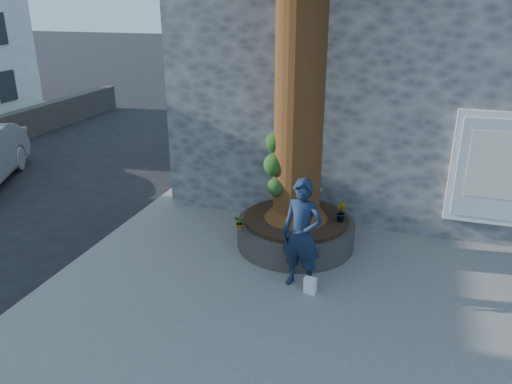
% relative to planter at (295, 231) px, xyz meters
% --- Properties ---
extents(ground, '(120.00, 120.00, 0.00)m').
position_rel_planter_xyz_m(ground, '(-0.80, -2.00, -0.41)').
color(ground, black).
rests_on(ground, ground).
extents(pavement, '(9.00, 8.00, 0.12)m').
position_rel_planter_xyz_m(pavement, '(0.70, -1.00, -0.35)').
color(pavement, slate).
rests_on(pavement, ground).
extents(yellow_line, '(0.10, 30.00, 0.01)m').
position_rel_planter_xyz_m(yellow_line, '(-3.85, -1.00, -0.41)').
color(yellow_line, yellow).
rests_on(yellow_line, ground).
extents(stone_shop, '(10.30, 8.30, 6.30)m').
position_rel_planter_xyz_m(stone_shop, '(1.70, 5.20, 2.75)').
color(stone_shop, '#47494C').
rests_on(stone_shop, ground).
extents(planter, '(2.30, 2.30, 0.60)m').
position_rel_planter_xyz_m(planter, '(0.00, 0.00, 0.00)').
color(planter, black).
rests_on(planter, pavement).
extents(man, '(0.77, 0.58, 1.92)m').
position_rel_planter_xyz_m(man, '(0.43, -1.44, 0.67)').
color(man, '#142239').
rests_on(man, pavement).
extents(woman, '(0.84, 0.68, 1.65)m').
position_rel_planter_xyz_m(woman, '(0.35, 1.46, 0.53)').
color(woman, '#B6B5AE').
rests_on(woman, pavement).
extents(shopping_bag, '(0.22, 0.16, 0.28)m').
position_rel_planter_xyz_m(shopping_bag, '(0.64, -1.63, -0.15)').
color(shopping_bag, white).
rests_on(shopping_bag, pavement).
extents(plant_a, '(0.19, 0.14, 0.33)m').
position_rel_planter_xyz_m(plant_a, '(-0.20, 0.85, 0.47)').
color(plant_a, gray).
rests_on(plant_a, planter).
extents(plant_b, '(0.25, 0.26, 0.38)m').
position_rel_planter_xyz_m(plant_b, '(0.85, 0.07, 0.50)').
color(plant_b, gray).
rests_on(plant_b, planter).
extents(plant_c, '(0.28, 0.28, 0.36)m').
position_rel_planter_xyz_m(plant_c, '(0.06, 0.81, 0.49)').
color(plant_c, gray).
rests_on(plant_c, planter).
extents(plant_d, '(0.33, 0.32, 0.27)m').
position_rel_planter_xyz_m(plant_d, '(-0.85, -0.85, 0.44)').
color(plant_d, gray).
rests_on(plant_d, planter).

